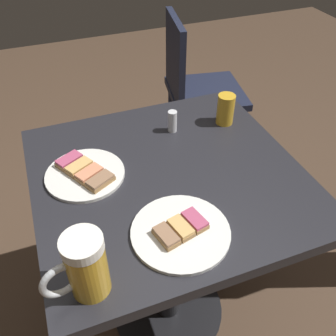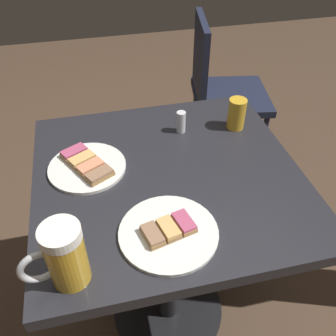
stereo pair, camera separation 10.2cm
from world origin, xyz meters
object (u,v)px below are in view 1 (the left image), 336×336
at_px(plate_far, 85,173).
at_px(salt_shaker, 172,121).
at_px(beer_glass_small, 225,109).
at_px(plate_near, 181,231).
at_px(cafe_chair, 195,86).
at_px(beer_mug, 84,267).

relative_size(plate_far, salt_shaker, 3.07).
bearing_deg(salt_shaker, beer_glass_small, -95.20).
relative_size(beer_glass_small, salt_shaker, 1.41).
bearing_deg(plate_near, beer_glass_small, -39.25).
xyz_separation_m(plate_far, beer_glass_small, (0.10, -0.48, 0.04)).
xyz_separation_m(salt_shaker, cafe_chair, (0.66, -0.38, -0.28)).
bearing_deg(salt_shaker, beer_mug, 141.95).
distance_m(plate_near, beer_glass_small, 0.50).
distance_m(beer_mug, cafe_chair, 1.39).
height_order(plate_far, salt_shaker, salt_shaker).
relative_size(beer_glass_small, cafe_chair, 0.12).
bearing_deg(plate_far, salt_shaker, -69.08).
height_order(beer_glass_small, cafe_chair, cafe_chair).
xyz_separation_m(plate_far, cafe_chair, (0.77, -0.69, -0.25)).
xyz_separation_m(plate_near, beer_mug, (-0.07, 0.23, 0.07)).
height_order(plate_near, beer_mug, beer_mug).
height_order(beer_glass_small, salt_shaker, beer_glass_small).
height_order(beer_mug, cafe_chair, beer_mug).
relative_size(beer_mug, beer_glass_small, 1.53).
bearing_deg(plate_near, plate_far, 31.06).
relative_size(plate_far, beer_mug, 1.42).
distance_m(beer_glass_small, salt_shaker, 0.18).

